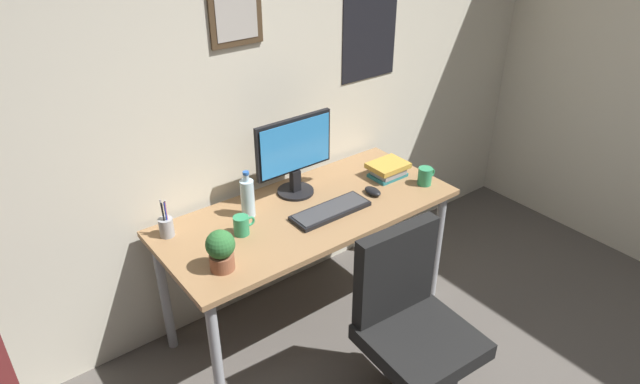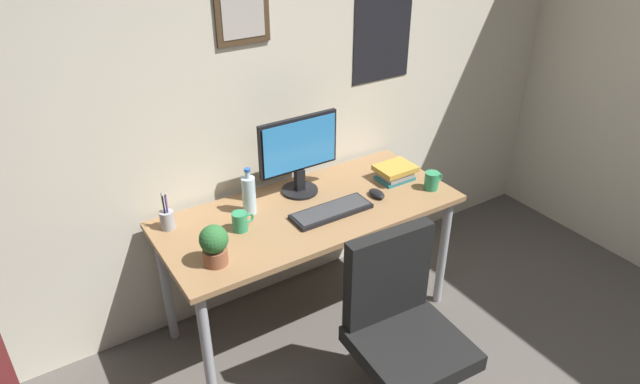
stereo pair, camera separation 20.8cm
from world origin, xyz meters
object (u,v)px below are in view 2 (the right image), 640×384
coffee_mug_far (240,221)px  potted_plant (214,244)px  water_bottle (249,194)px  coffee_mug_near (432,181)px  monitor (299,152)px  book_stack_left (395,172)px  office_chair (401,325)px  pen_cup (167,219)px  computer_mouse (377,194)px  keyboard (331,211)px

coffee_mug_far → potted_plant: (-0.21, -0.18, 0.06)m
water_bottle → coffee_mug_near: (0.96, -0.32, -0.06)m
monitor → book_stack_left: size_ratio=2.14×
coffee_mug_near → office_chair: bearing=-139.5°
monitor → pen_cup: (-0.73, 0.03, -0.19)m
office_chair → potted_plant: (-0.61, 0.58, 0.33)m
water_bottle → office_chair: bearing=-72.0°
pen_cup → book_stack_left: bearing=-9.3°
computer_mouse → water_bottle: water_bottle is taller
keyboard → book_stack_left: (0.51, 0.11, 0.03)m
potted_plant → pen_cup: 0.40m
coffee_mug_far → book_stack_left: size_ratio=0.53×
office_chair → pen_cup: 1.22m
keyboard → coffee_mug_near: size_ratio=3.69×
potted_plant → book_stack_left: potted_plant is taller
coffee_mug_far → book_stack_left: 0.97m
keyboard → coffee_mug_near: coffee_mug_near is taller
coffee_mug_near → book_stack_left: size_ratio=0.54×
monitor → water_bottle: size_ratio=1.82×
coffee_mug_far → office_chair: bearing=-62.4°
keyboard → potted_plant: (-0.67, -0.07, 0.09)m
water_bottle → coffee_mug_near: water_bottle is taller
computer_mouse → pen_cup: size_ratio=0.55×
keyboard → coffee_mug_far: bearing=166.4°
monitor → computer_mouse: bearing=-40.1°
office_chair → monitor: size_ratio=2.07×
computer_mouse → coffee_mug_near: (0.31, -0.09, 0.03)m
water_bottle → coffee_mug_near: 1.01m
water_bottle → pen_cup: bearing=168.6°
computer_mouse → water_bottle: (-0.65, 0.22, 0.09)m
keyboard → book_stack_left: 0.52m
coffee_mug_far → book_stack_left: bearing=-0.1°
monitor → keyboard: (0.02, -0.28, -0.23)m
keyboard → coffee_mug_far: 0.47m
coffee_mug_near → pen_cup: pen_cup is taller
pen_cup → computer_mouse: bearing=-16.2°
potted_plant → book_stack_left: 1.19m
keyboard → book_stack_left: bearing=12.2°
water_bottle → monitor: bearing=8.4°
office_chair → coffee_mug_far: bearing=117.6°
computer_mouse → office_chair: bearing=-118.4°
computer_mouse → coffee_mug_far: coffee_mug_far is taller
monitor → water_bottle: 0.35m
coffee_mug_near → potted_plant: (-1.28, 0.01, 0.05)m
office_chair → monitor: monitor is taller
pen_cup → office_chair: bearing=-54.3°
office_chair → monitor: (0.04, 0.93, 0.46)m
keyboard → coffee_mug_far: coffee_mug_far is taller
pen_cup → coffee_mug_far: bearing=-34.8°
coffee_mug_near → book_stack_left: coffee_mug_near is taller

